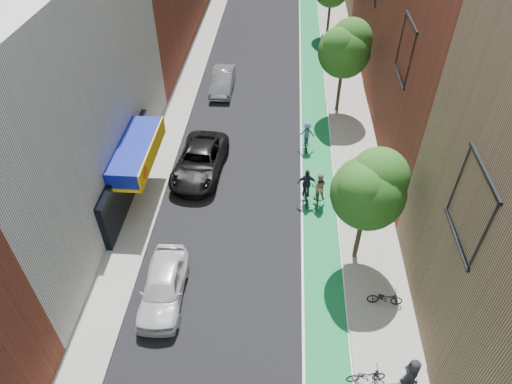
% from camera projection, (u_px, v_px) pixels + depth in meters
% --- Properties ---
extents(bike_lane, '(2.00, 68.00, 0.01)m').
position_uv_depth(bike_lane, '(314.00, 97.00, 35.10)').
color(bike_lane, '#147245').
rests_on(bike_lane, ground).
extents(sidewalk_left, '(2.00, 68.00, 0.15)m').
position_uv_depth(sidewalk_left, '(185.00, 91.00, 35.55)').
color(sidewalk_left, gray).
rests_on(sidewalk_left, ground).
extents(sidewalk_right, '(3.00, 68.00, 0.15)m').
position_uv_depth(sidewalk_right, '(346.00, 97.00, 34.92)').
color(sidewalk_right, gray).
rests_on(sidewalk_right, ground).
extents(building_left_white, '(8.00, 20.00, 12.00)m').
position_uv_depth(building_left_white, '(31.00, 102.00, 22.92)').
color(building_left_white, silver).
rests_on(building_left_white, ground).
extents(tree_near, '(3.40, 3.36, 6.42)m').
position_uv_depth(tree_near, '(370.00, 188.00, 20.01)').
color(tree_near, '#332619').
rests_on(tree_near, ground).
extents(tree_mid, '(3.55, 3.53, 6.74)m').
position_uv_depth(tree_mid, '(345.00, 47.00, 30.29)').
color(tree_mid, '#332619').
rests_on(tree_mid, ground).
extents(parked_car_white, '(2.04, 4.71, 1.58)m').
position_uv_depth(parked_car_white, '(163.00, 286.00, 20.79)').
color(parked_car_white, silver).
rests_on(parked_car_white, ground).
extents(parked_car_black, '(3.16, 6.05, 1.63)m').
position_uv_depth(parked_car_black, '(200.00, 161.00, 27.72)').
color(parked_car_black, black).
rests_on(parked_car_black, ground).
extents(parked_car_silver, '(1.60, 4.57, 1.51)m').
position_uv_depth(parked_car_silver, '(222.00, 81.00, 35.42)').
color(parked_car_silver, gray).
rests_on(parked_car_silver, ground).
extents(cyclist_lane_near, '(0.87, 1.71, 2.09)m').
position_uv_depth(cyclist_lane_near, '(318.00, 191.00, 25.55)').
color(cyclist_lane_near, black).
rests_on(cyclist_lane_near, ground).
extents(cyclist_lane_mid, '(1.09, 1.83, 2.18)m').
position_uv_depth(cyclist_lane_mid, '(306.00, 190.00, 25.72)').
color(cyclist_lane_mid, black).
rests_on(cyclist_lane_mid, ground).
extents(cyclist_lane_far, '(1.05, 1.61, 1.94)m').
position_uv_depth(cyclist_lane_far, '(306.00, 137.00, 29.52)').
color(cyclist_lane_far, black).
rests_on(cyclist_lane_far, ground).
extents(parked_bike_near, '(1.63, 0.78, 0.82)m').
position_uv_depth(parked_bike_near, '(366.00, 376.00, 17.87)').
color(parked_bike_near, black).
rests_on(parked_bike_near, sidewalk_right).
extents(parked_bike_far, '(1.62, 0.62, 0.84)m').
position_uv_depth(parked_bike_far, '(385.00, 298.00, 20.59)').
color(parked_bike_far, black).
rests_on(parked_bike_far, sidewalk_right).
extents(pedestrian, '(0.56, 0.85, 1.71)m').
position_uv_depth(pedestrian, '(412.00, 374.00, 17.46)').
color(pedestrian, black).
rests_on(pedestrian, sidewalk_right).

